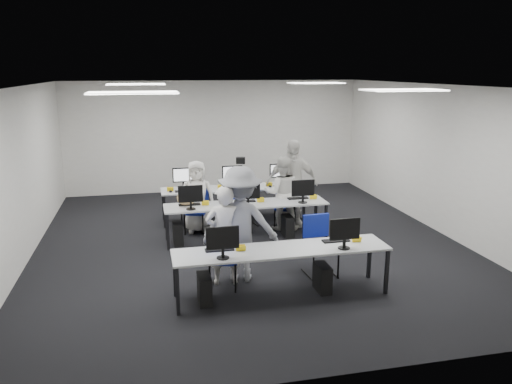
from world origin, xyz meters
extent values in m
plane|color=black|center=(0.00, 0.00, 0.00)|extent=(9.00, 9.00, 0.00)
plane|color=white|center=(0.00, 0.00, 3.00)|extent=(9.00, 9.00, 0.00)
cube|color=silver|center=(0.00, 4.50, 1.50)|extent=(8.00, 0.02, 3.00)
cube|color=silver|center=(0.00, -4.50, 1.50)|extent=(8.00, 0.02, 3.00)
cube|color=silver|center=(-4.00, 0.00, 1.50)|extent=(0.02, 9.00, 3.00)
cube|color=silver|center=(4.00, 0.00, 1.50)|extent=(0.02, 9.00, 3.00)
cube|color=white|center=(-2.00, -2.00, 2.98)|extent=(1.20, 0.60, 0.02)
cube|color=white|center=(2.00, -2.00, 2.98)|extent=(1.20, 0.60, 0.02)
cube|color=white|center=(-2.00, 2.00, 2.98)|extent=(1.20, 0.60, 0.02)
cube|color=white|center=(2.00, 2.00, 2.98)|extent=(1.20, 0.60, 0.02)
cube|color=#B0B3B5|center=(0.00, -2.40, 0.71)|extent=(3.20, 0.70, 0.03)
cube|color=black|center=(-1.55, -2.70, 0.35)|extent=(0.05, 0.05, 0.70)
cube|color=black|center=(-1.55, -2.10, 0.35)|extent=(0.05, 0.05, 0.70)
cube|color=black|center=(1.55, -2.70, 0.35)|extent=(0.05, 0.05, 0.70)
cube|color=black|center=(1.55, -2.10, 0.35)|extent=(0.05, 0.05, 0.70)
cube|color=#B0B3B5|center=(0.00, 0.20, 0.71)|extent=(3.20, 0.70, 0.03)
cube|color=black|center=(-1.55, -0.10, 0.35)|extent=(0.05, 0.05, 0.70)
cube|color=black|center=(-1.55, 0.50, 0.35)|extent=(0.05, 0.05, 0.70)
cube|color=black|center=(1.55, -0.10, 0.35)|extent=(0.05, 0.05, 0.70)
cube|color=black|center=(1.55, 0.50, 0.35)|extent=(0.05, 0.05, 0.70)
cube|color=#B0B3B5|center=(0.00, 1.60, 0.71)|extent=(3.20, 0.70, 0.03)
cube|color=black|center=(-1.55, 1.30, 0.35)|extent=(0.05, 0.05, 0.70)
cube|color=black|center=(-1.55, 1.90, 0.35)|extent=(0.05, 0.05, 0.70)
cube|color=black|center=(1.55, 1.30, 0.35)|extent=(0.05, 0.05, 0.70)
cube|color=black|center=(1.55, 1.90, 0.35)|extent=(0.05, 0.05, 0.70)
cube|color=#0C1DA8|center=(-0.90, -2.58, 1.03)|extent=(0.46, 0.04, 0.32)
cube|color=black|center=(-0.90, -2.26, 0.74)|extent=(0.42, 0.14, 0.02)
ellipsoid|color=black|center=(-0.60, -2.26, 0.75)|extent=(0.07, 0.10, 0.04)
cube|color=black|center=(-1.15, -2.40, 0.21)|extent=(0.18, 0.40, 0.42)
cube|color=white|center=(0.90, -2.58, 1.03)|extent=(0.46, 0.04, 0.32)
cube|color=black|center=(0.90, -2.26, 0.74)|extent=(0.42, 0.14, 0.02)
ellipsoid|color=black|center=(1.20, -2.26, 0.75)|extent=(0.07, 0.10, 0.04)
cube|color=black|center=(0.65, -2.40, 0.21)|extent=(0.18, 0.40, 0.42)
cube|color=white|center=(-1.10, 0.02, 1.03)|extent=(0.46, 0.04, 0.32)
cube|color=black|center=(-1.10, 0.34, 0.74)|extent=(0.42, 0.14, 0.02)
ellipsoid|color=black|center=(-0.80, 0.34, 0.75)|extent=(0.07, 0.10, 0.04)
cube|color=black|center=(-1.35, 0.20, 0.21)|extent=(0.18, 0.40, 0.42)
cube|color=white|center=(0.00, 0.02, 1.03)|extent=(0.46, 0.04, 0.32)
cube|color=black|center=(0.00, 0.34, 0.74)|extent=(0.42, 0.14, 0.02)
ellipsoid|color=black|center=(0.30, 0.34, 0.75)|extent=(0.07, 0.10, 0.04)
cube|color=black|center=(-0.25, 0.20, 0.21)|extent=(0.18, 0.40, 0.42)
cube|color=white|center=(1.10, 0.02, 1.03)|extent=(0.46, 0.04, 0.32)
cube|color=black|center=(1.10, 0.34, 0.74)|extent=(0.42, 0.14, 0.02)
ellipsoid|color=black|center=(1.40, 0.34, 0.75)|extent=(0.07, 0.10, 0.04)
cube|color=black|center=(0.85, 0.20, 0.21)|extent=(0.18, 0.40, 0.42)
cube|color=white|center=(-1.10, 1.78, 1.03)|extent=(0.46, 0.04, 0.32)
cube|color=black|center=(-1.10, 1.46, 0.74)|extent=(0.42, 0.14, 0.02)
ellipsoid|color=black|center=(-1.40, 1.46, 0.75)|extent=(0.07, 0.10, 0.04)
cube|color=black|center=(-0.85, 1.60, 0.21)|extent=(0.18, 0.40, 0.42)
cube|color=white|center=(0.00, 1.78, 1.03)|extent=(0.46, 0.04, 0.32)
cube|color=black|center=(0.00, 1.46, 0.74)|extent=(0.42, 0.14, 0.02)
ellipsoid|color=black|center=(-0.30, 1.46, 0.75)|extent=(0.07, 0.10, 0.04)
cube|color=black|center=(0.25, 1.60, 0.21)|extent=(0.18, 0.40, 0.42)
cube|color=white|center=(1.10, 1.78, 1.03)|extent=(0.46, 0.04, 0.32)
cube|color=black|center=(1.10, 1.46, 0.74)|extent=(0.42, 0.14, 0.02)
ellipsoid|color=black|center=(0.80, 1.46, 0.75)|extent=(0.07, 0.10, 0.04)
cube|color=black|center=(1.35, 1.60, 0.21)|extent=(0.18, 0.40, 0.42)
cube|color=navy|center=(-0.78, -1.91, 0.45)|extent=(0.52, 0.51, 0.06)
cube|color=navy|center=(-0.73, -1.73, 0.70)|extent=(0.41, 0.16, 0.35)
cube|color=navy|center=(0.82, -1.80, 0.50)|extent=(0.51, 0.49, 0.06)
cube|color=navy|center=(0.81, -1.58, 0.78)|extent=(0.46, 0.09, 0.39)
cube|color=navy|center=(-0.93, 0.86, 0.43)|extent=(0.52, 0.51, 0.06)
cube|color=navy|center=(-0.87, 1.04, 0.68)|extent=(0.39, 0.17, 0.34)
cube|color=navy|center=(0.03, 0.83, 0.50)|extent=(0.58, 0.57, 0.07)
cube|color=navy|center=(0.08, 1.04, 0.79)|extent=(0.46, 0.17, 0.39)
cube|color=navy|center=(0.94, 0.82, 0.42)|extent=(0.50, 0.48, 0.05)
cube|color=navy|center=(1.00, 0.99, 0.65)|extent=(0.37, 0.16, 0.33)
cube|color=navy|center=(-0.93, 1.06, 0.47)|extent=(0.57, 0.56, 0.06)
cube|color=navy|center=(-0.86, 0.87, 0.73)|extent=(0.42, 0.20, 0.37)
cube|color=navy|center=(0.14, 1.12, 0.48)|extent=(0.55, 0.53, 0.06)
cube|color=navy|center=(0.19, 0.91, 0.76)|extent=(0.44, 0.15, 0.38)
cube|color=navy|center=(1.27, 1.15, 0.49)|extent=(0.50, 0.48, 0.06)
cube|color=navy|center=(1.28, 0.94, 0.77)|extent=(0.45, 0.08, 0.39)
ellipsoid|color=#98764E|center=(-1.15, 0.33, 0.88)|extent=(0.39, 0.25, 0.31)
imported|color=#BBB9B0|center=(-0.75, -1.80, 0.80)|extent=(0.62, 0.44, 1.59)
imported|color=#BBB9B0|center=(0.86, 0.69, 0.78)|extent=(0.87, 0.74, 1.55)
imported|color=#BBB9B0|center=(-0.89, 0.88, 0.75)|extent=(0.78, 0.56, 1.49)
imported|color=#BBB9B0|center=(1.13, 0.87, 0.94)|extent=(1.15, 0.62, 1.87)
imported|color=slate|center=(-0.48, -1.70, 0.92)|extent=(1.32, 0.95, 1.85)
cube|color=black|center=(-0.44, -1.53, 1.91)|extent=(0.18, 0.21, 0.10)
camera|label=1|loc=(-1.87, -9.05, 3.30)|focal=35.00mm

